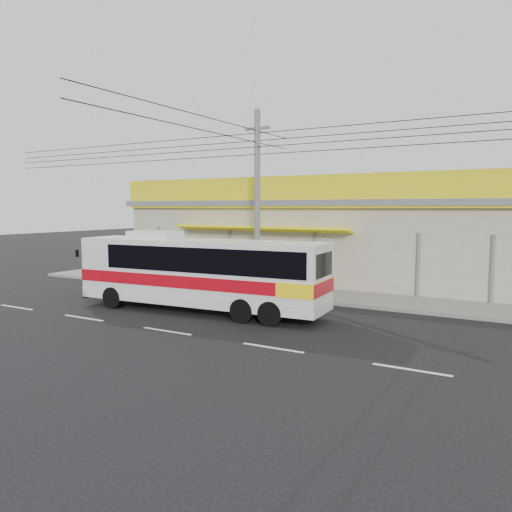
% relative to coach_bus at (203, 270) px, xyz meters
% --- Properties ---
extents(ground, '(120.00, 120.00, 0.00)m').
position_rel_coach_bus_xyz_m(ground, '(0.74, -0.59, -1.69)').
color(ground, black).
rests_on(ground, ground).
extents(sidewalk, '(30.00, 3.20, 0.15)m').
position_rel_coach_bus_xyz_m(sidewalk, '(0.74, 5.41, -1.62)').
color(sidewalk, slate).
rests_on(sidewalk, ground).
extents(lane_markings, '(50.00, 0.12, 0.01)m').
position_rel_coach_bus_xyz_m(lane_markings, '(0.74, -3.09, -1.69)').
color(lane_markings, silver).
rests_on(lane_markings, ground).
extents(storefront_building, '(22.60, 9.20, 5.70)m').
position_rel_coach_bus_xyz_m(storefront_building, '(0.73, 10.95, 0.61)').
color(storefront_building, '#9F9880').
rests_on(storefront_building, ground).
extents(coach_bus, '(10.40, 2.87, 3.17)m').
position_rel_coach_bus_xyz_m(coach_bus, '(0.00, 0.00, 0.00)').
color(coach_bus, silver).
rests_on(coach_bus, ground).
extents(motorbike_red, '(1.88, 1.17, 0.93)m').
position_rel_coach_bus_xyz_m(motorbike_red, '(-5.80, 4.41, -1.08)').
color(motorbike_red, '#971F0B').
rests_on(motorbike_red, sidewalk).
extents(motorbike_dark, '(1.88, 1.37, 1.12)m').
position_rel_coach_bus_xyz_m(motorbike_dark, '(-5.63, 5.77, -0.99)').
color(motorbike_dark, black).
rests_on(motorbike_dark, sidewalk).
extents(utility_pole, '(34.00, 14.00, 8.66)m').
position_rel_coach_bus_xyz_m(utility_pole, '(-0.29, 4.81, 5.45)').
color(utility_pole, '#5D5D5B').
rests_on(utility_pole, ground).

